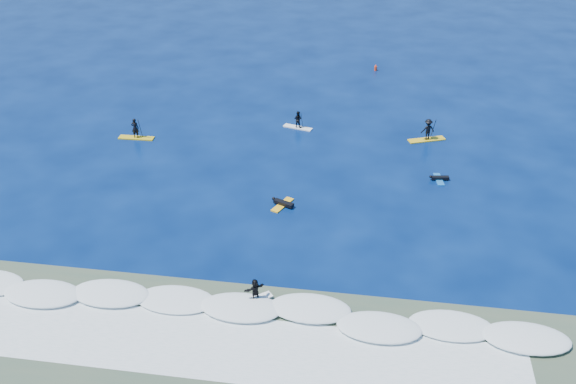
# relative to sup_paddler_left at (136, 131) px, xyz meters

# --- Properties ---
(ground) EXTENTS (160.00, 160.00, 0.00)m
(ground) POSITION_rel_sup_paddler_left_xyz_m (13.24, -11.45, -0.70)
(ground) COLOR #03143F
(ground) RESTS_ON ground
(shallow_water) EXTENTS (90.00, 13.00, 0.01)m
(shallow_water) POSITION_rel_sup_paddler_left_xyz_m (13.24, -25.45, -0.69)
(shallow_water) COLOR #3B5140
(shallow_water) RESTS_ON ground
(breaking_wave) EXTENTS (40.00, 6.00, 0.30)m
(breaking_wave) POSITION_rel_sup_paddler_left_xyz_m (13.24, -21.45, -0.70)
(breaking_wave) COLOR white
(breaking_wave) RESTS_ON ground
(whitewater) EXTENTS (34.00, 5.00, 0.02)m
(whitewater) POSITION_rel_sup_paddler_left_xyz_m (13.24, -24.45, -0.70)
(whitewater) COLOR silver
(whitewater) RESTS_ON ground
(sup_paddler_left) EXTENTS (3.20, 0.87, 2.23)m
(sup_paddler_left) POSITION_rel_sup_paddler_left_xyz_m (0.00, 0.00, 0.00)
(sup_paddler_left) COLOR gold
(sup_paddler_left) RESTS_ON ground
(sup_paddler_center) EXTENTS (2.81, 1.38, 1.92)m
(sup_paddler_center) POSITION_rel_sup_paddler_left_xyz_m (14.02, 4.37, 0.02)
(sup_paddler_center) COLOR white
(sup_paddler_center) RESTS_ON ground
(sup_paddler_right) EXTENTS (3.41, 2.04, 2.35)m
(sup_paddler_right) POSITION_rel_sup_paddler_left_xyz_m (25.74, 3.51, 0.22)
(sup_paddler_right) COLOR gold
(sup_paddler_right) RESTS_ON ground
(prone_paddler_near) EXTENTS (1.75, 2.33, 0.48)m
(prone_paddler_near) POSITION_rel_sup_paddler_left_xyz_m (14.79, -9.44, -0.53)
(prone_paddler_near) COLOR yellow
(prone_paddler_near) RESTS_ON ground
(prone_paddler_far) EXTENTS (1.58, 2.04, 0.42)m
(prone_paddler_far) POSITION_rel_sup_paddler_left_xyz_m (26.45, -3.76, -0.56)
(prone_paddler_far) COLOR #1761AE
(prone_paddler_far) RESTS_ON ground
(wave_surfer) EXTENTS (2.01, 1.80, 1.54)m
(wave_surfer) POSITION_rel_sup_paddler_left_xyz_m (14.93, -20.56, 0.16)
(wave_surfer) COLOR white
(wave_surfer) RESTS_ON breaking_wave
(marker_buoy) EXTENTS (0.32, 0.32, 0.77)m
(marker_buoy) POSITION_rel_sup_paddler_left_xyz_m (20.61, 21.26, -0.36)
(marker_buoy) COLOR #FE3E16
(marker_buoy) RESTS_ON ground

